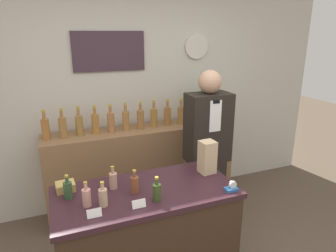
# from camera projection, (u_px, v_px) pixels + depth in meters

# --- Properties ---
(back_wall) EXTENTS (5.20, 0.09, 2.70)m
(back_wall) POSITION_uv_depth(u_px,v_px,m) (131.00, 93.00, 3.52)
(back_wall) COLOR beige
(back_wall) RESTS_ON ground_plane
(back_shelf) EXTENTS (2.19, 0.42, 1.00)m
(back_shelf) POSITION_uv_depth(u_px,v_px,m) (143.00, 168.00, 3.56)
(back_shelf) COLOR #8E6642
(back_shelf) RESTS_ON ground_plane
(display_counter) EXTENTS (1.31, 0.63, 0.95)m
(display_counter) POSITION_uv_depth(u_px,v_px,m) (147.00, 245.00, 2.30)
(display_counter) COLOR #382619
(display_counter) RESTS_ON ground_plane
(shopkeeper) EXTENTS (0.43, 0.27, 1.71)m
(shopkeeper) POSITION_uv_depth(u_px,v_px,m) (207.00, 154.00, 3.06)
(shopkeeper) COLOR black
(shopkeeper) RESTS_ON ground_plane
(potted_plant) EXTENTS (0.34, 0.34, 0.43)m
(potted_plant) POSITION_uv_depth(u_px,v_px,m) (211.00, 101.00, 3.62)
(potted_plant) COLOR #4C3D2D
(potted_plant) RESTS_ON back_shelf
(paper_bag) EXTENTS (0.13, 0.12, 0.27)m
(paper_bag) POSITION_uv_depth(u_px,v_px,m) (207.00, 157.00, 2.40)
(paper_bag) COLOR tan
(paper_bag) RESTS_ON display_counter
(tape_dispenser) EXTENTS (0.09, 0.06, 0.07)m
(tape_dispenser) POSITION_uv_depth(u_px,v_px,m) (232.00, 188.00, 2.15)
(tape_dispenser) COLOR #2D66A8
(tape_dispenser) RESTS_ON display_counter
(price_card_left) EXTENTS (0.09, 0.02, 0.06)m
(price_card_left) POSITION_uv_depth(u_px,v_px,m) (94.00, 213.00, 1.83)
(price_card_left) COLOR white
(price_card_left) RESTS_ON display_counter
(price_card_right) EXTENTS (0.09, 0.02, 0.06)m
(price_card_right) POSITION_uv_depth(u_px,v_px,m) (139.00, 204.00, 1.94)
(price_card_right) COLOR white
(price_card_right) RESTS_ON display_counter
(gift_box) EXTENTS (0.14, 0.12, 0.06)m
(gift_box) POSITION_uv_depth(u_px,v_px,m) (65.00, 187.00, 2.15)
(gift_box) COLOR tan
(gift_box) RESTS_ON display_counter
(counter_bottle_0) EXTENTS (0.06, 0.06, 0.17)m
(counter_bottle_0) POSITION_uv_depth(u_px,v_px,m) (68.00, 190.00, 2.04)
(counter_bottle_0) COLOR #304E2C
(counter_bottle_0) RESTS_ON display_counter
(counter_bottle_1) EXTENTS (0.06, 0.06, 0.17)m
(counter_bottle_1) POSITION_uv_depth(u_px,v_px,m) (87.00, 197.00, 1.95)
(counter_bottle_1) COLOR tan
(counter_bottle_1) RESTS_ON display_counter
(counter_bottle_2) EXTENTS (0.06, 0.06, 0.17)m
(counter_bottle_2) POSITION_uv_depth(u_px,v_px,m) (103.00, 197.00, 1.95)
(counter_bottle_2) COLOR tan
(counter_bottle_2) RESTS_ON display_counter
(counter_bottle_3) EXTENTS (0.06, 0.06, 0.17)m
(counter_bottle_3) POSITION_uv_depth(u_px,v_px,m) (113.00, 180.00, 2.17)
(counter_bottle_3) COLOR tan
(counter_bottle_3) RESTS_ON display_counter
(counter_bottle_4) EXTENTS (0.06, 0.06, 0.17)m
(counter_bottle_4) POSITION_uv_depth(u_px,v_px,m) (135.00, 184.00, 2.11)
(counter_bottle_4) COLOR brown
(counter_bottle_4) RESTS_ON display_counter
(counter_bottle_5) EXTENTS (0.06, 0.06, 0.17)m
(counter_bottle_5) POSITION_uv_depth(u_px,v_px,m) (157.00, 192.00, 2.01)
(counter_bottle_5) COLOR #364821
(counter_bottle_5) RESTS_ON display_counter
(shelf_bottle_0) EXTENTS (0.08, 0.08, 0.31)m
(shelf_bottle_0) POSITION_uv_depth(u_px,v_px,m) (45.00, 128.00, 3.02)
(shelf_bottle_0) COLOR #A26431
(shelf_bottle_0) RESTS_ON back_shelf
(shelf_bottle_1) EXTENTS (0.08, 0.08, 0.31)m
(shelf_bottle_1) POSITION_uv_depth(u_px,v_px,m) (63.00, 127.00, 3.07)
(shelf_bottle_1) COLOR olive
(shelf_bottle_1) RESTS_ON back_shelf
(shelf_bottle_2) EXTENTS (0.08, 0.08, 0.31)m
(shelf_bottle_2) POSITION_uv_depth(u_px,v_px,m) (79.00, 125.00, 3.14)
(shelf_bottle_2) COLOR olive
(shelf_bottle_2) RESTS_ON back_shelf
(shelf_bottle_3) EXTENTS (0.08, 0.08, 0.31)m
(shelf_bottle_3) POSITION_uv_depth(u_px,v_px,m) (95.00, 123.00, 3.20)
(shelf_bottle_3) COLOR #A56E31
(shelf_bottle_3) RESTS_ON back_shelf
(shelf_bottle_4) EXTENTS (0.08, 0.08, 0.31)m
(shelf_bottle_4) POSITION_uv_depth(u_px,v_px,m) (111.00, 122.00, 3.25)
(shelf_bottle_4) COLOR #A46C3E
(shelf_bottle_4) RESTS_ON back_shelf
(shelf_bottle_5) EXTENTS (0.08, 0.08, 0.31)m
(shelf_bottle_5) POSITION_uv_depth(u_px,v_px,m) (126.00, 120.00, 3.31)
(shelf_bottle_5) COLOR #9F6E39
(shelf_bottle_5) RESTS_ON back_shelf
(shelf_bottle_6) EXTENTS (0.08, 0.08, 0.31)m
(shelf_bottle_6) POSITION_uv_depth(u_px,v_px,m) (141.00, 119.00, 3.36)
(shelf_bottle_6) COLOR olive
(shelf_bottle_6) RESTS_ON back_shelf
(shelf_bottle_7) EXTENTS (0.08, 0.08, 0.31)m
(shelf_bottle_7) POSITION_uv_depth(u_px,v_px,m) (154.00, 117.00, 3.43)
(shelf_bottle_7) COLOR #A07032
(shelf_bottle_7) RESTS_ON back_shelf
(shelf_bottle_8) EXTENTS (0.08, 0.08, 0.31)m
(shelf_bottle_8) POSITION_uv_depth(u_px,v_px,m) (167.00, 115.00, 3.49)
(shelf_bottle_8) COLOR #9D6532
(shelf_bottle_8) RESTS_ON back_shelf
(shelf_bottle_9) EXTENTS (0.08, 0.08, 0.31)m
(shelf_bottle_9) POSITION_uv_depth(u_px,v_px,m) (181.00, 114.00, 3.53)
(shelf_bottle_9) COLOR #9C6935
(shelf_bottle_9) RESTS_ON back_shelf
(shelf_bottle_10) EXTENTS (0.08, 0.08, 0.31)m
(shelf_bottle_10) POSITION_uv_depth(u_px,v_px,m) (193.00, 113.00, 3.61)
(shelf_bottle_10) COLOR #9E6832
(shelf_bottle_10) RESTS_ON back_shelf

